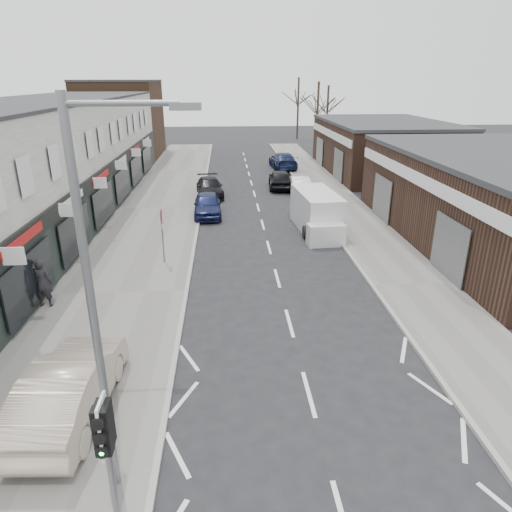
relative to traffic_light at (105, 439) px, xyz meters
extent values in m
plane|color=black|center=(4.40, 2.02, -2.41)|extent=(160.00, 160.00, 0.00)
cube|color=slate|center=(-2.35, 24.02, -2.35)|extent=(5.50, 64.00, 0.12)
cube|color=slate|center=(10.15, 24.02, -2.35)|extent=(3.50, 64.00, 0.12)
cube|color=silver|center=(-9.10, 21.52, 1.14)|extent=(8.00, 41.00, 7.10)
cube|color=#442D1D|center=(-9.10, 47.02, 1.59)|extent=(8.00, 10.00, 8.00)
cube|color=#382319|center=(16.90, 16.02, -0.16)|extent=(10.00, 18.00, 4.50)
cube|color=#382319|center=(16.90, 36.02, -0.16)|extent=(10.00, 16.00, 4.50)
cylinder|color=slate|center=(0.00, 0.02, -0.79)|extent=(0.12, 0.12, 3.00)
cube|color=silver|center=(0.00, 0.02, 0.26)|extent=(0.05, 0.55, 1.10)
cube|color=black|center=(0.00, -0.10, 0.26)|extent=(0.28, 0.22, 0.95)
sphere|color=#0CE533|center=(0.00, -0.22, -0.04)|extent=(0.18, 0.18, 0.18)
cube|color=black|center=(0.00, 0.14, 0.26)|extent=(0.26, 0.20, 0.90)
cylinder|color=slate|center=(-0.30, 1.22, 1.71)|extent=(0.16, 0.16, 8.00)
cylinder|color=slate|center=(0.60, 1.22, 5.51)|extent=(1.80, 0.10, 0.10)
cube|color=slate|center=(1.60, 1.22, 5.46)|extent=(0.50, 0.22, 0.12)
cylinder|color=slate|center=(-0.80, 14.02, -1.04)|extent=(0.07, 0.07, 2.50)
cube|color=white|center=(-0.75, 14.02, -0.44)|extent=(0.04, 0.45, 0.25)
cube|color=silver|center=(7.44, 19.00, -1.30)|extent=(2.39, 5.01, 2.22)
cube|color=silver|center=(7.44, 16.14, -1.84)|extent=(2.02, 1.00, 1.17)
cylinder|color=black|center=(6.53, 17.29, -2.04)|extent=(0.23, 0.74, 0.74)
cylinder|color=black|center=(8.34, 17.29, -2.04)|extent=(0.23, 0.74, 0.74)
cylinder|color=black|center=(6.53, 20.70, -2.04)|extent=(0.23, 0.74, 0.74)
cylinder|color=black|center=(8.34, 20.70, -2.04)|extent=(0.23, 0.74, 0.74)
imported|color=#BAA995|center=(-1.90, 3.52, -1.49)|extent=(1.97, 4.98, 1.61)
imported|color=black|center=(-4.80, 9.77, -1.33)|extent=(0.73, 0.50, 1.94)
imported|color=#161C45|center=(1.00, 22.22, -1.69)|extent=(1.89, 4.34, 1.46)
imported|color=black|center=(1.00, 27.56, -1.75)|extent=(2.32, 4.77, 1.34)
imported|color=white|center=(7.90, 28.13, -1.76)|extent=(1.52, 4.02, 1.31)
imported|color=black|center=(6.60, 29.83, -1.66)|extent=(2.09, 4.54, 1.51)
imported|color=#131D3E|center=(7.90, 38.49, -1.63)|extent=(2.51, 5.52, 1.57)
camera|label=1|loc=(2.20, -6.42, 5.86)|focal=32.00mm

